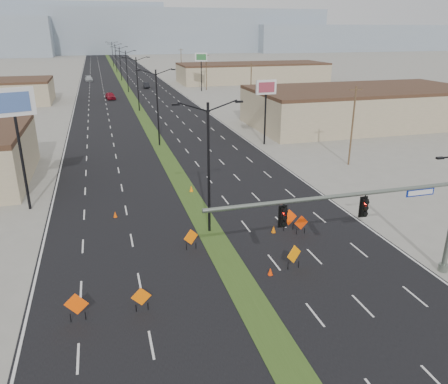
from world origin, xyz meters
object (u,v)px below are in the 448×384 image
object	(u,v)px
streetlight_6	(113,53)
car_left	(110,96)
streetlight_0	(209,165)
streetlight_1	(157,105)
construction_sign_2	(191,238)
pole_sign_east_far	(201,60)
streetlight_2	(137,82)
construction_sign_0	(76,305)
pole_sign_east_near	(266,93)
cone_0	(270,271)
signal_mast	(391,211)
construction_sign_5	(301,223)
cone_1	(274,229)
streetlight_3	(127,70)
construction_sign_4	(289,218)
streetlight_4	(120,62)
cone_2	(191,189)
car_far	(89,79)
construction_sign_1	(141,297)
pole_sign_west	(14,111)
streetlight_5	(116,57)
construction_sign_3	(294,255)
car_mid	(146,85)
cone_3	(115,214)

from	to	relation	value
streetlight_6	car_left	bearing A→B (deg)	-92.89
streetlight_0	streetlight_1	world-z (taller)	same
construction_sign_2	pole_sign_east_far	world-z (taller)	pole_sign_east_far
streetlight_2	construction_sign_2	distance (m)	58.81
construction_sign_0	pole_sign_east_near	xyz separation A→B (m)	(23.55, 33.81, 5.96)
cone_0	signal_mast	bearing A→B (deg)	-22.12
construction_sign_5	cone_1	xyz separation A→B (m)	(-1.92, 0.79, -0.61)
streetlight_3	construction_sign_4	world-z (taller)	streetlight_3
streetlight_0	pole_sign_east_near	size ratio (longest dim) A/B	1.16
streetlight_4	cone_2	bearing A→B (deg)	-89.75
car_far	construction_sign_1	size ratio (longest dim) A/B	3.51
cone_2	pole_sign_west	world-z (taller)	pole_sign_west
streetlight_0	streetlight_5	size ratio (longest dim) A/B	1.00
pole_sign_east_near	streetlight_1	bearing A→B (deg)	163.93
streetlight_2	pole_sign_east_near	distance (m)	34.23
construction_sign_3	streetlight_4	bearing A→B (deg)	67.72
cone_0	construction_sign_4	bearing A→B (deg)	56.77
signal_mast	pole_sign_east_near	size ratio (longest dim) A/B	1.89
streetlight_1	cone_1	bearing A→B (deg)	-80.97
pole_sign_west	streetlight_5	bearing A→B (deg)	66.04
cone_0	streetlight_6	bearing A→B (deg)	90.71
streetlight_6	pole_sign_west	size ratio (longest dim) A/B	0.96
signal_mast	car_left	xyz separation A→B (m)	(-13.36, 82.93, -4.01)
streetlight_2	car_left	size ratio (longest dim) A/B	2.17
pole_sign_east_near	signal_mast	bearing A→B (deg)	-102.11
streetlight_4	construction_sign_2	xyz separation A→B (m)	(-2.00, -114.61, -4.48)
streetlight_0	cone_0	size ratio (longest dim) A/B	18.38
pole_sign_west	pole_sign_east_near	world-z (taller)	pole_sign_west
streetlight_6	cone_0	bearing A→B (deg)	-89.29
streetlight_5	cone_2	distance (m)	131.05
streetlight_3	streetlight_2	bearing A→B (deg)	-90.00
streetlight_5	construction_sign_1	world-z (taller)	streetlight_5
pole_sign_east_far	signal_mast	bearing A→B (deg)	-74.34
car_mid	cone_3	world-z (taller)	car_mid
car_left	cone_1	size ratio (longest dim) A/B	7.87
streetlight_6	cone_1	distance (m)	169.78
construction_sign_1	streetlight_3	bearing A→B (deg)	86.86
cone_1	pole_sign_east_far	world-z (taller)	pole_sign_east_far
construction_sign_4	cone_2	distance (m)	12.00
streetlight_6	cone_0	distance (m)	175.49
streetlight_2	car_far	size ratio (longest dim) A/B	1.91
cone_3	car_left	bearing A→B (deg)	88.19
streetlight_5	construction_sign_4	bearing A→B (deg)	-87.58
streetlight_6	car_far	world-z (taller)	streetlight_6
cone_0	pole_sign_east_near	distance (m)	34.97
car_left	pole_sign_west	size ratio (longest dim) A/B	0.44
car_mid	construction_sign_2	xyz separation A→B (m)	(-7.32, -94.03, 0.22)
streetlight_5	cone_2	size ratio (longest dim) A/B	15.69
streetlight_6	construction_sign_0	bearing A→B (deg)	-93.09
streetlight_5	cone_3	size ratio (longest dim) A/B	18.37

